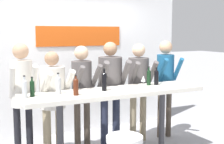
# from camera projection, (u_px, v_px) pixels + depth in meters

# --- Properties ---
(back_wall) EXTENTS (4.26, 0.12, 2.64)m
(back_wall) POSITION_uv_depth(u_px,v_px,m) (77.00, 62.00, 5.81)
(back_wall) COLOR white
(back_wall) RESTS_ON ground_plane
(tasting_table) EXTENTS (2.66, 0.67, 1.05)m
(tasting_table) POSITION_uv_depth(u_px,v_px,m) (115.00, 100.00, 4.47)
(tasting_table) COLOR silver
(tasting_table) RESTS_ON ground_plane
(person_far_left) EXTENTS (0.39, 0.52, 1.72)m
(person_far_left) POSITION_uv_depth(u_px,v_px,m) (22.00, 88.00, 4.38)
(person_far_left) COLOR black
(person_far_left) RESTS_ON ground_plane
(person_left) EXTENTS (0.50, 0.58, 1.60)m
(person_left) POSITION_uv_depth(u_px,v_px,m) (53.00, 93.00, 4.55)
(person_left) COLOR gray
(person_left) RESTS_ON ground_plane
(person_center_left) EXTENTS (0.41, 0.53, 1.67)m
(person_center_left) POSITION_uv_depth(u_px,v_px,m) (82.00, 86.00, 4.80)
(person_center_left) COLOR #473D33
(person_center_left) RESTS_ON ground_plane
(person_center) EXTENTS (0.48, 0.58, 1.72)m
(person_center) POSITION_uv_depth(u_px,v_px,m) (111.00, 83.00, 5.02)
(person_center) COLOR #23283D
(person_center) RESTS_ON ground_plane
(person_center_right) EXTENTS (0.44, 0.55, 1.68)m
(person_center_right) POSITION_uv_depth(u_px,v_px,m) (139.00, 81.00, 5.26)
(person_center_right) COLOR gray
(person_center_right) RESTS_ON ground_plane
(person_right) EXTENTS (0.42, 0.55, 1.72)m
(person_right) POSITION_uv_depth(u_px,v_px,m) (165.00, 77.00, 5.48)
(person_right) COLOR #473D33
(person_right) RESTS_ON ground_plane
(wine_bottle_0) EXTENTS (0.06, 0.06, 0.29)m
(wine_bottle_0) POSITION_uv_depth(u_px,v_px,m) (25.00, 88.00, 3.91)
(wine_bottle_0) COLOR #B7BCC1
(wine_bottle_0) RESTS_ON tasting_table
(wine_bottle_1) EXTENTS (0.07, 0.07, 0.28)m
(wine_bottle_1) POSITION_uv_depth(u_px,v_px,m) (156.00, 77.00, 4.90)
(wine_bottle_1) COLOR black
(wine_bottle_1) RESTS_ON tasting_table
(wine_bottle_2) EXTENTS (0.07, 0.07, 0.29)m
(wine_bottle_2) POSITION_uv_depth(u_px,v_px,m) (58.00, 84.00, 4.18)
(wine_bottle_2) COLOR #B7BCC1
(wine_bottle_2) RESTS_ON tasting_table
(wine_bottle_3) EXTENTS (0.07, 0.07, 0.27)m
(wine_bottle_3) POSITION_uv_depth(u_px,v_px,m) (76.00, 86.00, 4.08)
(wine_bottle_3) COLOR #4C1E0F
(wine_bottle_3) RESTS_ON tasting_table
(wine_bottle_4) EXTENTS (0.06, 0.06, 0.29)m
(wine_bottle_4) POSITION_uv_depth(u_px,v_px,m) (149.00, 77.00, 4.86)
(wine_bottle_4) COLOR black
(wine_bottle_4) RESTS_ON tasting_table
(wine_bottle_5) EXTENTS (0.06, 0.06, 0.26)m
(wine_bottle_5) POSITION_uv_depth(u_px,v_px,m) (32.00, 87.00, 4.00)
(wine_bottle_5) COLOR black
(wine_bottle_5) RESTS_ON tasting_table
(wine_bottle_6) EXTENTS (0.07, 0.07, 0.32)m
(wine_bottle_6) POSITION_uv_depth(u_px,v_px,m) (104.00, 81.00, 4.39)
(wine_bottle_6) COLOR black
(wine_bottle_6) RESTS_ON tasting_table
(wine_glass_0) EXTENTS (0.07, 0.07, 0.18)m
(wine_glass_0) POSITION_uv_depth(u_px,v_px,m) (143.00, 79.00, 4.68)
(wine_glass_0) COLOR silver
(wine_glass_0) RESTS_ON tasting_table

